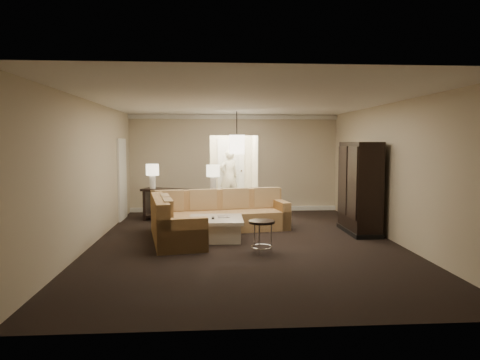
{
  "coord_description": "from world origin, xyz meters",
  "views": [
    {
      "loc": [
        -0.68,
        -8.41,
        1.99
      ],
      "look_at": [
        -0.02,
        1.2,
        1.15
      ],
      "focal_mm": 32.0,
      "sensor_mm": 36.0,
      "label": 1
    }
  ],
  "objects": [
    {
      "name": "drink_table",
      "position": [
        0.23,
        -0.83,
        0.42
      ],
      "size": [
        0.47,
        0.47,
        0.59
      ],
      "rotation": [
        0.0,
        0.0,
        0.16
      ],
      "color": "black",
      "rests_on": "ground"
    },
    {
      "name": "crown_molding",
      "position": [
        0.0,
        3.95,
        2.73
      ],
      "size": [
        6.0,
        0.1,
        0.12
      ],
      "primitive_type": "cube",
      "color": "silver",
      "rests_on": "wall_back"
    },
    {
      "name": "coffee_table",
      "position": [
        -0.58,
        0.32,
        0.23
      ],
      "size": [
        1.12,
        1.12,
        0.46
      ],
      "rotation": [
        0.0,
        0.0,
        -0.02
      ],
      "color": "silver",
      "rests_on": "ground"
    },
    {
      "name": "wall_left",
      "position": [
        -3.0,
        0.0,
        1.4
      ],
      "size": [
        0.04,
        8.0,
        2.8
      ],
      "primitive_type": "cube",
      "color": "#BBAD8D",
      "rests_on": "ground"
    },
    {
      "name": "person",
      "position": [
        -0.09,
        5.6,
        0.98
      ],
      "size": [
        0.83,
        0.69,
        1.95
      ],
      "primitive_type": "imported",
      "rotation": [
        0.0,
        0.0,
        3.51
      ],
      "color": "beige",
      "rests_on": "ground"
    },
    {
      "name": "armoire",
      "position": [
        2.59,
        0.75,
        0.96
      ],
      "size": [
        0.6,
        1.4,
        2.01
      ],
      "color": "black",
      "rests_on": "ground"
    },
    {
      "name": "wall_right",
      "position": [
        3.0,
        0.0,
        1.4
      ],
      "size": [
        0.04,
        8.0,
        2.8
      ],
      "primitive_type": "cube",
      "color": "#BBAD8D",
      "rests_on": "ground"
    },
    {
      "name": "table_lamp_right",
      "position": [
        -0.62,
        2.16,
        1.24
      ],
      "size": [
        0.33,
        0.33,
        0.63
      ],
      "color": "white",
      "rests_on": "console_table"
    },
    {
      "name": "ground",
      "position": [
        0.0,
        0.0,
        0.0
      ],
      "size": [
        8.0,
        8.0,
        0.0
      ],
      "primitive_type": "plane",
      "color": "black",
      "rests_on": "ground"
    },
    {
      "name": "side_door",
      "position": [
        -2.97,
        2.8,
        1.05
      ],
      "size": [
        0.05,
        0.9,
        2.1
      ],
      "primitive_type": "cube",
      "color": "white",
      "rests_on": "ground"
    },
    {
      "name": "wall_back",
      "position": [
        0.0,
        4.0,
        1.4
      ],
      "size": [
        6.0,
        0.04,
        2.8
      ],
      "primitive_type": "cube",
      "color": "#BBAD8D",
      "rests_on": "ground"
    },
    {
      "name": "wall_front",
      "position": [
        0.0,
        -4.0,
        1.4
      ],
      "size": [
        6.0,
        0.04,
        2.8
      ],
      "primitive_type": "cube",
      "color": "#BBAD8D",
      "rests_on": "ground"
    },
    {
      "name": "ceiling",
      "position": [
        0.0,
        0.0,
        2.8
      ],
      "size": [
        6.0,
        8.0,
        0.02
      ],
      "primitive_type": "cube",
      "color": "white",
      "rests_on": "wall_back"
    },
    {
      "name": "console_table",
      "position": [
        -1.4,
        2.42,
        0.49
      ],
      "size": [
        2.16,
        1.13,
        0.82
      ],
      "rotation": [
        0.0,
        0.0,
        -0.32
      ],
      "color": "black",
      "rests_on": "ground"
    },
    {
      "name": "pendant_light",
      "position": [
        0.0,
        2.7,
        1.95
      ],
      "size": [
        0.38,
        0.38,
        1.09
      ],
      "color": "black",
      "rests_on": "ceiling"
    },
    {
      "name": "sectional_sofa",
      "position": [
        -0.76,
        0.82,
        0.37
      ],
      "size": [
        3.21,
        2.87,
        0.92
      ],
      "rotation": [
        0.0,
        0.0,
        0.18
      ],
      "color": "brown",
      "rests_on": "ground"
    },
    {
      "name": "table_lamp_left",
      "position": [
        -2.18,
        2.68,
        1.24
      ],
      "size": [
        0.33,
        0.33,
        0.63
      ],
      "color": "white",
      "rests_on": "console_table"
    },
    {
      "name": "baseboard",
      "position": [
        0.0,
        3.95,
        0.06
      ],
      "size": [
        6.0,
        0.1,
        0.12
      ],
      "primitive_type": "cube",
      "color": "silver",
      "rests_on": "ground"
    },
    {
      "name": "foyer",
      "position": [
        0.0,
        5.34,
        1.3
      ],
      "size": [
        1.44,
        2.02,
        2.8
      ],
      "color": "silver",
      "rests_on": "ground"
    }
  ]
}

